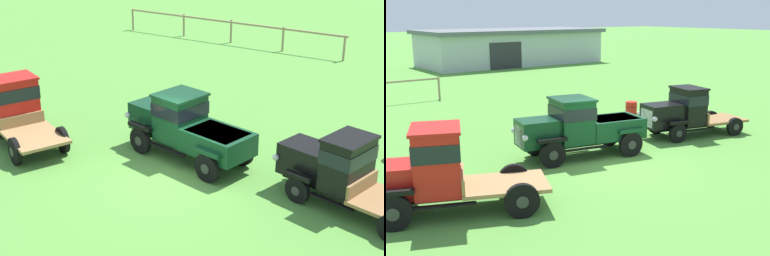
% 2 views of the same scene
% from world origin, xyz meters
% --- Properties ---
extents(ground_plane, '(240.00, 240.00, 0.00)m').
position_xyz_m(ground_plane, '(0.00, 0.00, 0.00)').
color(ground_plane, '#518E38').
extents(paddock_fence, '(13.87, 0.52, 1.34)m').
position_xyz_m(paddock_fence, '(-6.79, 16.24, 0.97)').
color(paddock_fence, '#997F60').
rests_on(paddock_fence, ground).
extents(vintage_truck_foreground_near, '(5.01, 3.27, 2.29)m').
position_xyz_m(vintage_truck_foreground_near, '(-6.34, -0.09, 1.18)').
color(vintage_truck_foreground_near, black).
rests_on(vintage_truck_foreground_near, ground).
extents(vintage_truck_second_in_line, '(4.89, 2.57, 2.15)m').
position_xyz_m(vintage_truck_second_in_line, '(-0.35, 1.73, 1.11)').
color(vintage_truck_second_in_line, black).
rests_on(vintage_truck_second_in_line, ground).
extents(vintage_truck_midrow_center, '(4.87, 2.57, 2.06)m').
position_xyz_m(vintage_truck_midrow_center, '(4.86, 1.46, 1.04)').
color(vintage_truck_midrow_center, black).
rests_on(vintage_truck_midrow_center, ground).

